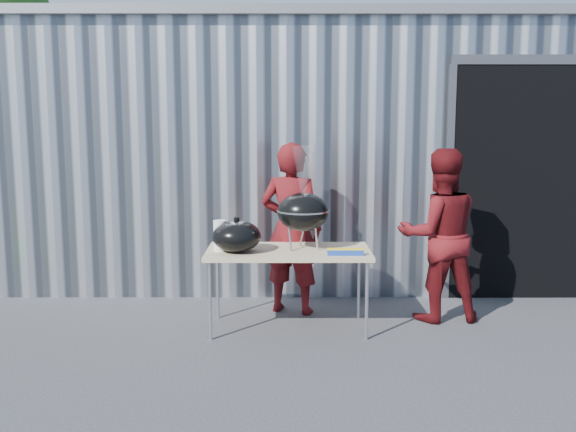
{
  "coord_description": "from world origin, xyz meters",
  "views": [
    {
      "loc": [
        0.32,
        -5.13,
        1.94
      ],
      "look_at": [
        0.34,
        0.73,
        1.05
      ],
      "focal_mm": 40.0,
      "sensor_mm": 36.0,
      "label": 1
    }
  ],
  "objects_px": {
    "kettle_grill": "(303,205)",
    "person_cook": "(291,228)",
    "folding_table": "(288,254)",
    "person_bystander": "(439,235)"
  },
  "relations": [
    {
      "from": "kettle_grill",
      "to": "person_cook",
      "type": "relative_size",
      "value": 0.55
    },
    {
      "from": "folding_table",
      "to": "person_cook",
      "type": "xyz_separation_m",
      "value": [
        0.03,
        0.52,
        0.15
      ]
    },
    {
      "from": "kettle_grill",
      "to": "folding_table",
      "type": "bearing_deg",
      "value": -168.01
    },
    {
      "from": "folding_table",
      "to": "kettle_grill",
      "type": "relative_size",
      "value": 1.58
    },
    {
      "from": "folding_table",
      "to": "kettle_grill",
      "type": "distance_m",
      "value": 0.47
    },
    {
      "from": "person_cook",
      "to": "kettle_grill",
      "type": "bearing_deg",
      "value": 119.74
    },
    {
      "from": "kettle_grill",
      "to": "person_bystander",
      "type": "bearing_deg",
      "value": 11.04
    },
    {
      "from": "folding_table",
      "to": "person_cook",
      "type": "bearing_deg",
      "value": 86.6
    },
    {
      "from": "person_cook",
      "to": "person_bystander",
      "type": "distance_m",
      "value": 1.44
    },
    {
      "from": "kettle_grill",
      "to": "person_cook",
      "type": "height_order",
      "value": "person_cook"
    }
  ]
}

